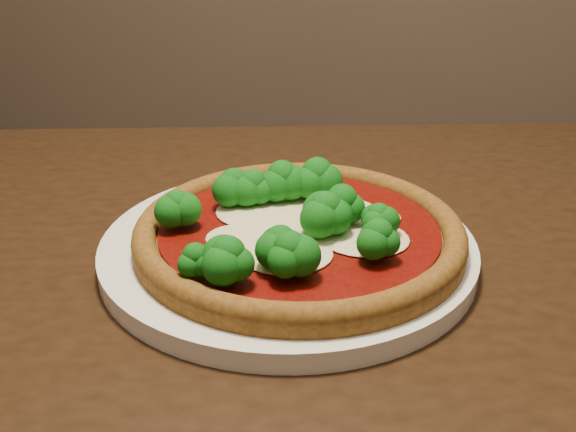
# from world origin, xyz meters

# --- Properties ---
(dining_table) EXTENTS (1.40, 1.07, 0.75)m
(dining_table) POSITION_xyz_m (-0.06, -0.12, 0.66)
(dining_table) COLOR black
(dining_table) RESTS_ON floor
(plate) EXTENTS (0.34, 0.34, 0.02)m
(plate) POSITION_xyz_m (-0.02, -0.09, 0.76)
(plate) COLOR white
(plate) RESTS_ON dining_table
(pizza) EXTENTS (0.29, 0.29, 0.06)m
(pizza) POSITION_xyz_m (-0.01, -0.10, 0.79)
(pizza) COLOR brown
(pizza) RESTS_ON plate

